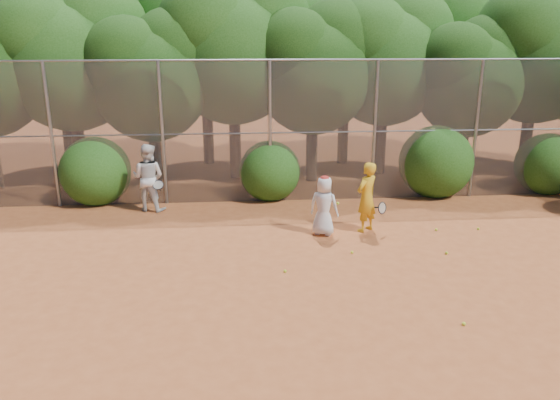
{
  "coord_description": "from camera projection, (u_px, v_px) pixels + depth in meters",
  "views": [
    {
      "loc": [
        -1.94,
        -9.22,
        4.75
      ],
      "look_at": [
        -1.0,
        2.5,
        1.1
      ],
      "focal_mm": 35.0,
      "sensor_mm": 36.0,
      "label": 1
    }
  ],
  "objects": [
    {
      "name": "tree_6",
      "position": [
        471.0,
        73.0,
        17.38
      ],
      "size": [
        3.86,
        3.36,
        5.29
      ],
      "color": "black",
      "rests_on": "ground"
    },
    {
      "name": "tree_3",
      "position": [
        235.0,
        43.0,
        17.3
      ],
      "size": [
        4.89,
        4.26,
        6.7
      ],
      "color": "black",
      "rests_on": "ground"
    },
    {
      "name": "bush_1",
      "position": [
        270.0,
        168.0,
        15.99
      ],
      "size": [
        1.8,
        1.8,
        1.8
      ],
      "primitive_type": "sphere",
      "color": "#1D4A12",
      "rests_on": "ground"
    },
    {
      "name": "tree_10",
      "position": [
        206.0,
        35.0,
        19.26
      ],
      "size": [
        5.15,
        4.48,
        7.06
      ],
      "color": "black",
      "rests_on": "ground"
    },
    {
      "name": "ball_0",
      "position": [
        447.0,
        253.0,
        12.11
      ],
      "size": [
        0.07,
        0.07,
        0.07
      ],
      "primitive_type": "sphere",
      "color": "#CADE28",
      "rests_on": "ground"
    },
    {
      "name": "bush_0",
      "position": [
        95.0,
        168.0,
        15.58
      ],
      "size": [
        2.0,
        2.0,
        2.0
      ],
      "primitive_type": "sphere",
      "color": "#1D4A12",
      "rests_on": "ground"
    },
    {
      "name": "ball_6",
      "position": [
        352.0,
        252.0,
        12.15
      ],
      "size": [
        0.07,
        0.07,
        0.07
      ],
      "primitive_type": "sphere",
      "color": "#CADE28",
      "rests_on": "ground"
    },
    {
      "name": "ground",
      "position": [
        343.0,
        293.0,
        10.34
      ],
      "size": [
        80.0,
        80.0,
        0.0
      ],
      "primitive_type": "plane",
      "color": "#9E4C23",
      "rests_on": "ground"
    },
    {
      "name": "player_yellow",
      "position": [
        367.0,
        197.0,
        13.31
      ],
      "size": [
        0.87,
        0.73,
        1.74
      ],
      "rotation": [
        0.0,
        0.0,
        3.83
      ],
      "color": "gold",
      "rests_on": "ground"
    },
    {
      "name": "fence_back",
      "position": [
        301.0,
        131.0,
        15.43
      ],
      "size": [
        20.05,
        0.09,
        4.03
      ],
      "color": "gray",
      "rests_on": "ground"
    },
    {
      "name": "player_teen",
      "position": [
        324.0,
        206.0,
        13.11
      ],
      "size": [
        0.84,
        0.73,
        1.48
      ],
      "rotation": [
        0.0,
        0.0,
        2.68
      ],
      "color": "silver",
      "rests_on": "ground"
    },
    {
      "name": "tree_11",
      "position": [
        347.0,
        48.0,
        19.39
      ],
      "size": [
        4.64,
        4.03,
        6.35
      ],
      "color": "black",
      "rests_on": "ground"
    },
    {
      "name": "bush_2",
      "position": [
        436.0,
        159.0,
        16.31
      ],
      "size": [
        2.2,
        2.2,
        2.2
      ],
      "primitive_type": "sphere",
      "color": "#1D4A12",
      "rests_on": "ground"
    },
    {
      "name": "tree_9",
      "position": [
        60.0,
        44.0,
        18.77
      ],
      "size": [
        4.83,
        4.2,
        6.62
      ],
      "color": "black",
      "rests_on": "ground"
    },
    {
      "name": "tree_5",
      "position": [
        387.0,
        53.0,
        17.98
      ],
      "size": [
        4.51,
        3.92,
        6.17
      ],
      "color": "black",
      "rests_on": "ground"
    },
    {
      "name": "ball_1",
      "position": [
        436.0,
        230.0,
        13.54
      ],
      "size": [
        0.07,
        0.07,
        0.07
      ],
      "primitive_type": "sphere",
      "color": "#CADE28",
      "rests_on": "ground"
    },
    {
      "name": "player_white",
      "position": [
        148.0,
        178.0,
        14.87
      ],
      "size": [
        1.07,
        0.95,
        1.86
      ],
      "rotation": [
        0.0,
        0.0,
        2.83
      ],
      "color": "white",
      "rests_on": "ground"
    },
    {
      "name": "bush_3",
      "position": [
        548.0,
        161.0,
        16.62
      ],
      "size": [
        1.9,
        1.9,
        1.9
      ],
      "primitive_type": "sphere",
      "color": "#1D4A12",
      "rests_on": "ground"
    },
    {
      "name": "tree_4",
      "position": [
        315.0,
        64.0,
        17.11
      ],
      "size": [
        4.19,
        3.64,
        5.73
      ],
      "color": "black",
      "rests_on": "ground"
    },
    {
      "name": "tree_12",
      "position": [
        464.0,
        38.0,
        20.21
      ],
      "size": [
        5.02,
        4.37,
        6.88
      ],
      "color": "black",
      "rests_on": "ground"
    },
    {
      "name": "tree_1",
      "position": [
        71.0,
        51.0,
        16.7
      ],
      "size": [
        4.64,
        4.03,
        6.35
      ],
      "color": "black",
      "rests_on": "ground"
    },
    {
      "name": "ball_5",
      "position": [
        478.0,
        229.0,
        13.6
      ],
      "size": [
        0.07,
        0.07,
        0.07
      ],
      "primitive_type": "sphere",
      "color": "#CADE28",
      "rests_on": "ground"
    },
    {
      "name": "tree_7",
      "position": [
        540.0,
        46.0,
        17.91
      ],
      "size": [
        4.77,
        4.14,
        6.53
      ],
      "color": "black",
      "rests_on": "ground"
    },
    {
      "name": "tree_2",
      "position": [
        152.0,
        72.0,
        16.39
      ],
      "size": [
        3.99,
        3.47,
        5.47
      ],
      "color": "black",
      "rests_on": "ground"
    },
    {
      "name": "ball_2",
      "position": [
        464.0,
        324.0,
        9.18
      ],
      "size": [
        0.07,
        0.07,
        0.07
      ],
      "primitive_type": "sphere",
      "color": "#CADE28",
      "rests_on": "ground"
    },
    {
      "name": "ball_4",
      "position": [
        285.0,
        271.0,
        11.2
      ],
      "size": [
        0.07,
        0.07,
        0.07
      ],
      "primitive_type": "sphere",
      "color": "#CADE28",
      "rests_on": "ground"
    }
  ]
}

